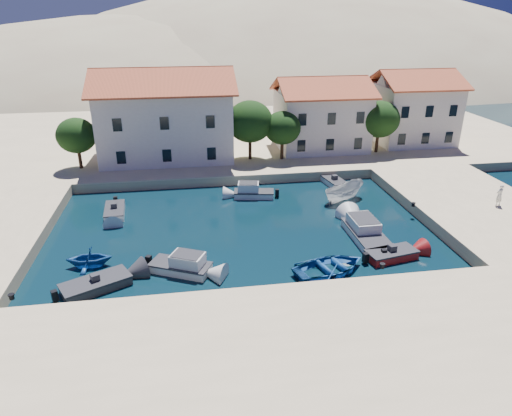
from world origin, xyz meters
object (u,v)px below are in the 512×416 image
at_px(cabin_cruiser_south, 180,265).
at_px(boat_east, 343,200).
at_px(building_mid, 321,112).
at_px(building_left, 165,113).
at_px(cabin_cruiser_east, 366,233).
at_px(pedestrian, 499,195).
at_px(rowboat_south, 330,272).
at_px(building_right, 413,106).

relative_size(cabin_cruiser_south, boat_east, 0.96).
bearing_deg(building_mid, building_left, -176.82).
relative_size(building_left, cabin_cruiser_south, 3.33).
relative_size(cabin_cruiser_east, pedestrian, 2.94).
relative_size(building_mid, rowboat_south, 2.04).
distance_m(cabin_cruiser_east, boat_east, 7.87).
bearing_deg(rowboat_south, building_right, -50.70).
xyz_separation_m(building_right, pedestrian, (-2.15, -20.91, -3.53)).
relative_size(building_mid, cabin_cruiser_east, 1.90).
distance_m(building_right, rowboat_south, 33.86).
bearing_deg(building_left, cabin_cruiser_south, -87.15).
distance_m(building_mid, building_right, 12.04).
bearing_deg(boat_east, building_right, -70.19).
distance_m(building_left, building_mid, 18.04).
bearing_deg(building_mid, building_right, 4.76).
xyz_separation_m(building_left, pedestrian, (27.85, -18.91, -4.00)).
height_order(building_left, building_right, building_left).
height_order(building_mid, rowboat_south, building_mid).
relative_size(cabin_cruiser_south, pedestrian, 2.35).
bearing_deg(cabin_cruiser_east, rowboat_south, 135.18).
xyz_separation_m(building_left, boat_east, (16.20, -13.45, -5.94)).
bearing_deg(rowboat_south, boat_east, -39.10).
bearing_deg(boat_east, cabin_cruiser_east, 145.22).
xyz_separation_m(cabin_cruiser_south, pedestrian, (26.65, 5.05, 1.46)).
bearing_deg(rowboat_south, cabin_cruiser_east, -60.81).
bearing_deg(building_mid, boat_east, -97.11).
bearing_deg(building_right, pedestrian, -95.88).
xyz_separation_m(building_mid, building_right, (12.00, 1.00, 0.25)).
xyz_separation_m(building_mid, cabin_cruiser_south, (-16.81, -24.96, -4.75)).
bearing_deg(boat_east, building_mid, -35.52).
relative_size(building_left, rowboat_south, 2.85).
height_order(building_left, building_mid, building_left).
height_order(cabin_cruiser_south, rowboat_south, cabin_cruiser_south).
height_order(building_left, boat_east, building_left).
distance_m(rowboat_south, boat_east, 13.14).
relative_size(building_right, boat_east, 2.05).
bearing_deg(cabin_cruiser_east, building_right, -32.51).
xyz_separation_m(rowboat_south, boat_east, (5.10, 12.11, 0.00)).
xyz_separation_m(building_right, rowboat_south, (-18.90, -27.56, -5.47)).
xyz_separation_m(building_left, cabin_cruiser_south, (1.19, -23.96, -5.46)).
distance_m(building_right, boat_east, 21.43).
distance_m(cabin_cruiser_south, rowboat_south, 10.04).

